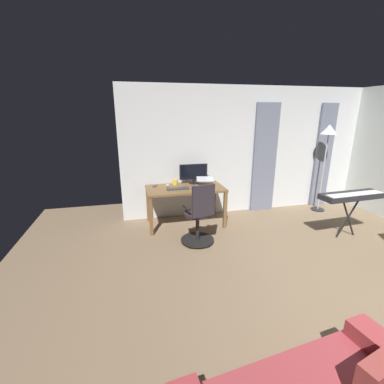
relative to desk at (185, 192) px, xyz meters
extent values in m
plane|color=#776249|center=(-1.47, 2.86, -0.66)|extent=(8.78, 8.78, 0.00)
cube|color=silver|center=(-1.47, -0.52, 0.65)|extent=(5.30, 0.10, 2.62)
cube|color=slate|center=(-3.27, -0.41, 0.49)|extent=(0.38, 0.06, 2.29)
cube|color=slate|center=(-1.82, -0.41, 0.49)|extent=(0.52, 0.06, 2.29)
cube|color=brown|center=(0.00, 0.00, 0.07)|extent=(1.45, 0.74, 0.04)
cube|color=brown|center=(-0.68, 0.33, -0.30)|extent=(0.06, 0.06, 0.71)
cube|color=brown|center=(0.68, 0.33, -0.30)|extent=(0.06, 0.06, 0.71)
cube|color=brown|center=(-0.68, -0.33, -0.30)|extent=(0.06, 0.06, 0.71)
cube|color=brown|center=(0.68, -0.33, -0.30)|extent=(0.06, 0.06, 0.71)
cylinder|color=black|center=(-0.04, 0.77, -0.62)|extent=(0.56, 0.56, 0.02)
sphere|color=black|center=(-0.29, 0.71, -0.63)|extent=(0.05, 0.05, 0.05)
sphere|color=black|center=(-0.07, 0.51, -0.63)|extent=(0.05, 0.05, 0.05)
sphere|color=black|center=(0.19, 0.66, -0.63)|extent=(0.05, 0.05, 0.05)
sphere|color=black|center=(0.13, 0.96, -0.63)|extent=(0.05, 0.05, 0.05)
sphere|color=black|center=(-0.17, 0.99, -0.63)|extent=(0.05, 0.05, 0.05)
cylinder|color=black|center=(-0.04, 0.77, -0.39)|extent=(0.06, 0.06, 0.45)
cylinder|color=black|center=(-0.04, 0.77, -0.15)|extent=(0.52, 0.52, 0.05)
cube|color=#27232A|center=(-0.08, 0.96, 0.13)|extent=(0.38, 0.12, 0.51)
cube|color=black|center=(0.15, 0.81, -0.01)|extent=(0.09, 0.24, 0.03)
cube|color=black|center=(-0.24, 0.73, -0.01)|extent=(0.09, 0.24, 0.03)
cylinder|color=black|center=(-0.22, -0.25, 0.10)|extent=(0.18, 0.18, 0.01)
cylinder|color=black|center=(-0.22, -0.25, 0.14)|extent=(0.04, 0.04, 0.07)
cube|color=black|center=(-0.22, -0.26, 0.33)|extent=(0.55, 0.03, 0.30)
cube|color=black|center=(-0.22, -0.24, 0.33)|extent=(0.51, 0.01, 0.26)
cube|color=#333338|center=(0.16, 0.10, 0.10)|extent=(0.41, 0.13, 0.02)
cube|color=#B7BCC1|center=(-0.37, 0.07, 0.10)|extent=(0.36, 0.29, 0.02)
cube|color=#B7BCC1|center=(-0.39, -0.04, 0.22)|extent=(0.36, 0.29, 0.05)
ellipsoid|color=#B7BCC1|center=(0.31, -0.16, 0.11)|extent=(0.06, 0.10, 0.04)
cube|color=#232328|center=(0.55, -0.20, 0.10)|extent=(0.12, 0.16, 0.01)
cylinder|color=gold|center=(0.15, -0.23, 0.14)|extent=(0.09, 0.09, 0.11)
torus|color=gold|center=(0.20, -0.23, 0.15)|extent=(0.07, 0.01, 0.07)
cylinder|color=black|center=(-2.64, 1.16, -0.30)|extent=(0.40, 0.05, 0.71)
cylinder|color=black|center=(-2.64, 1.16, -0.30)|extent=(0.40, 0.05, 0.71)
cube|color=#232328|center=(-2.64, 1.16, 0.09)|extent=(1.16, 0.38, 0.09)
cube|color=white|center=(-2.64, 1.22, 0.14)|extent=(1.06, 0.23, 0.01)
cylinder|color=black|center=(-3.05, -0.08, -0.64)|extent=(0.28, 0.28, 0.02)
cylinder|color=#A5A5A8|center=(-3.05, -0.08, 0.18)|extent=(0.03, 0.03, 1.67)
cone|color=silver|center=(-3.05, -0.08, 1.11)|extent=(0.33, 0.33, 0.20)
cube|color=#933D38|center=(-0.40, 3.77, -0.12)|extent=(0.38, 0.20, 0.36)
camera|label=1|loc=(0.98, 4.67, 1.45)|focal=24.72mm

